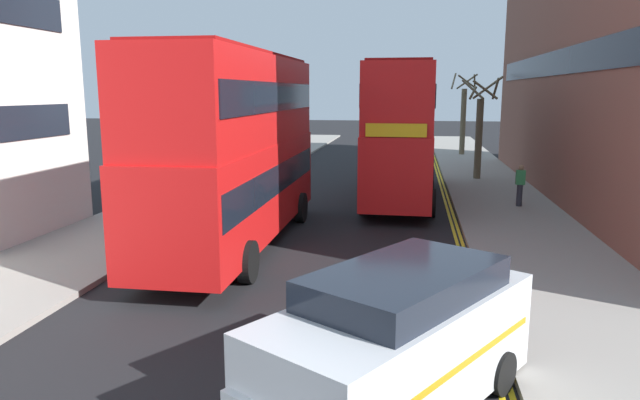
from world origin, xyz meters
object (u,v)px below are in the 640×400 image
double_decker_bus_oncoming (403,128)px  taxi_minivan (394,344)px  pedestrian_far (520,185)px  double_decker_bus_away (237,144)px

double_decker_bus_oncoming → taxi_minivan: (0.23, -16.96, -1.96)m
pedestrian_far → taxi_minivan: bearing=-105.7°
double_decker_bus_oncoming → pedestrian_far: bearing=-17.5°
taxi_minivan → double_decker_bus_oncoming: bearing=90.8°
double_decker_bus_away → pedestrian_far: 11.69m
double_decker_bus_away → pedestrian_far: size_ratio=6.67×
double_decker_bus_away → taxi_minivan: (4.89, -8.66, -1.96)m
double_decker_bus_oncoming → taxi_minivan: double_decker_bus_oncoming is taller
double_decker_bus_away → double_decker_bus_oncoming: bearing=60.7°
taxi_minivan → pedestrian_far: size_ratio=3.12×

